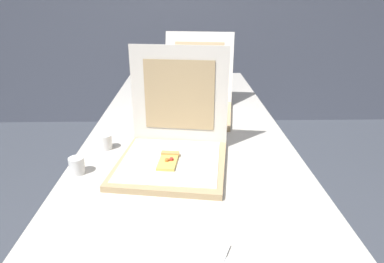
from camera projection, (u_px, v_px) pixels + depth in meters
name	position (u px, v px, depth m)	size (l,w,h in m)	color
table	(187.00, 138.00, 1.55)	(0.88, 2.37, 0.76)	beige
pizza_box_front	(173.00, 147.00, 1.21)	(0.44, 0.45, 0.41)	tan
pizza_box_middle	(195.00, 102.00, 1.73)	(0.46, 0.56, 0.39)	tan
cup_white_near_left	(77.00, 165.00, 1.14)	(0.05, 0.05, 0.06)	white
cup_white_far	(144.00, 100.00, 1.86)	(0.05, 0.05, 0.06)	white
cup_white_near_center	(105.00, 142.00, 1.33)	(0.05, 0.05, 0.06)	white
napkin_pile	(197.00, 257.00, 0.78)	(0.18, 0.18, 0.01)	white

